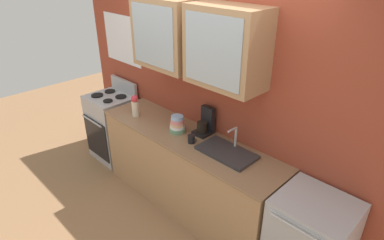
{
  "coord_description": "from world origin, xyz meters",
  "views": [
    {
      "loc": [
        2.14,
        -2.05,
        2.63
      ],
      "look_at": [
        0.08,
        0.0,
        1.15
      ],
      "focal_mm": 30.34,
      "sensor_mm": 36.0,
      "label": 1
    }
  ],
  "objects_px": {
    "vase": "(135,106)",
    "coffee_maker": "(205,124)",
    "stove_range": "(113,127)",
    "sink_faucet": "(227,152)",
    "bowl_stack": "(177,125)",
    "cup_near_sink": "(192,139)"
  },
  "relations": [
    {
      "from": "cup_near_sink",
      "to": "coffee_maker",
      "type": "bearing_deg",
      "value": 100.26
    },
    {
      "from": "stove_range",
      "to": "bowl_stack",
      "type": "relative_size",
      "value": 6.0
    },
    {
      "from": "cup_near_sink",
      "to": "bowl_stack",
      "type": "bearing_deg",
      "value": 167.88
    },
    {
      "from": "stove_range",
      "to": "sink_faucet",
      "type": "relative_size",
      "value": 1.99
    },
    {
      "from": "bowl_stack",
      "to": "cup_near_sink",
      "type": "distance_m",
      "value": 0.28
    },
    {
      "from": "vase",
      "to": "coffee_maker",
      "type": "xyz_separation_m",
      "value": [
        0.86,
        0.28,
        -0.02
      ]
    },
    {
      "from": "bowl_stack",
      "to": "vase",
      "type": "bearing_deg",
      "value": -171.94
    },
    {
      "from": "cup_near_sink",
      "to": "sink_faucet",
      "type": "bearing_deg",
      "value": 14.24
    },
    {
      "from": "stove_range",
      "to": "coffee_maker",
      "type": "distance_m",
      "value": 1.7
    },
    {
      "from": "stove_range",
      "to": "vase",
      "type": "xyz_separation_m",
      "value": [
        0.73,
        -0.09,
        0.59
      ]
    },
    {
      "from": "coffee_maker",
      "to": "bowl_stack",
      "type": "bearing_deg",
      "value": -139.77
    },
    {
      "from": "vase",
      "to": "coffee_maker",
      "type": "distance_m",
      "value": 0.9
    },
    {
      "from": "sink_faucet",
      "to": "vase",
      "type": "relative_size",
      "value": 2.14
    },
    {
      "from": "sink_faucet",
      "to": "vase",
      "type": "xyz_separation_m",
      "value": [
        -1.28,
        -0.13,
        0.11
      ]
    },
    {
      "from": "cup_near_sink",
      "to": "coffee_maker",
      "type": "relative_size",
      "value": 0.38
    },
    {
      "from": "coffee_maker",
      "to": "cup_near_sink",
      "type": "bearing_deg",
      "value": -79.74
    },
    {
      "from": "stove_range",
      "to": "coffee_maker",
      "type": "height_order",
      "value": "coffee_maker"
    },
    {
      "from": "sink_faucet",
      "to": "bowl_stack",
      "type": "distance_m",
      "value": 0.66
    },
    {
      "from": "stove_range",
      "to": "vase",
      "type": "bearing_deg",
      "value": -6.9
    },
    {
      "from": "stove_range",
      "to": "sink_faucet",
      "type": "xyz_separation_m",
      "value": [
        2.02,
        0.04,
        0.48
      ]
    },
    {
      "from": "sink_faucet",
      "to": "cup_near_sink",
      "type": "height_order",
      "value": "sink_faucet"
    },
    {
      "from": "vase",
      "to": "cup_near_sink",
      "type": "xyz_separation_m",
      "value": [
        0.9,
        0.03,
        -0.09
      ]
    }
  ]
}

